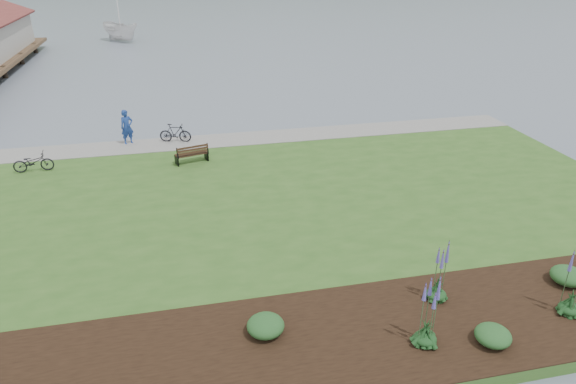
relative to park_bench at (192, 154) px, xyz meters
The scene contains 15 objects.
ground 4.44m from the park_bench, 64.71° to the right, with size 600.00×600.00×0.00m, color slate.
lawn 6.26m from the park_bench, 72.61° to the right, with size 34.00×20.00×0.40m, color #2F581F.
shoreline_path 3.53m from the park_bench, 57.94° to the left, with size 34.00×2.20×0.03m, color gray.
garden_bed 14.57m from the park_bench, 70.52° to the right, with size 24.00×4.40×0.04m, color black.
park_bench is the anchor object (origin of this frame).
person 4.86m from the park_bench, 132.25° to the left, with size 0.81×0.55×2.21m, color navy.
bicycle_a 7.44m from the park_bench, behind, with size 1.82×0.63×0.95m, color black.
bicycle_b 3.35m from the park_bench, 102.68° to the left, with size 1.73×0.50×1.04m, color black.
sailboat 42.41m from the park_bench, 98.37° to the left, with size 10.19×10.38×26.86m, color silver.
echium_0 15.45m from the park_bench, 69.51° to the right, with size 0.62×0.62×2.35m.
echium_1 14.37m from the park_bench, 62.60° to the right, with size 0.62×0.62×2.22m.
echium_2 17.41m from the park_bench, 54.73° to the right, with size 0.62×0.62×2.11m.
shrub_0 13.22m from the park_bench, 84.34° to the right, with size 1.04×1.04×0.52m, color #1E4C21.
shrub_1 16.50m from the park_bench, 64.21° to the right, with size 0.97×0.97×0.48m, color #1E4C21.
shrub_2 16.98m from the park_bench, 49.46° to the right, with size 1.05×1.05×0.53m, color #1E4C21.
Camera 1 is at (-2.37, -20.20, 10.02)m, focal length 32.00 mm.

